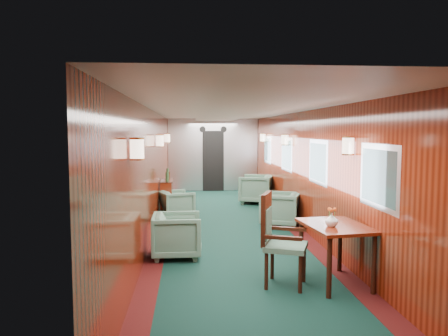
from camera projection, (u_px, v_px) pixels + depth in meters
name	position (u px, v px, depth m)	size (l,w,h in m)	color
room	(230.00, 150.00, 8.63)	(12.00, 12.10, 2.40)	black
bulkhead	(213.00, 155.00, 14.54)	(2.98, 0.17, 2.39)	silver
windows_right	(300.00, 158.00, 9.01)	(0.02, 8.60, 0.80)	silver
wall_sconces	(227.00, 141.00, 9.18)	(2.97, 7.97, 0.25)	#F9E0C2
dining_table	(336.00, 234.00, 5.69)	(0.86, 1.13, 0.79)	maroon
side_chair	(277.00, 235.00, 5.65)	(0.68, 0.70, 1.21)	#1F493B
credenza	(167.00, 196.00, 10.52)	(0.29, 0.92, 1.10)	maroon
flower_vase	(332.00, 220.00, 5.56)	(0.17, 0.17, 0.17)	silver
armchair_left_near	(177.00, 235.00, 6.92)	(0.75, 0.77, 0.70)	#1F493B
armchair_left_far	(176.00, 205.00, 9.97)	(0.69, 0.71, 0.65)	#1F493B
armchair_right_near	(280.00, 209.00, 9.20)	(0.76, 0.79, 0.72)	#1F493B
armchair_right_far	(256.00, 189.00, 12.06)	(0.84, 0.87, 0.79)	#1F493B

